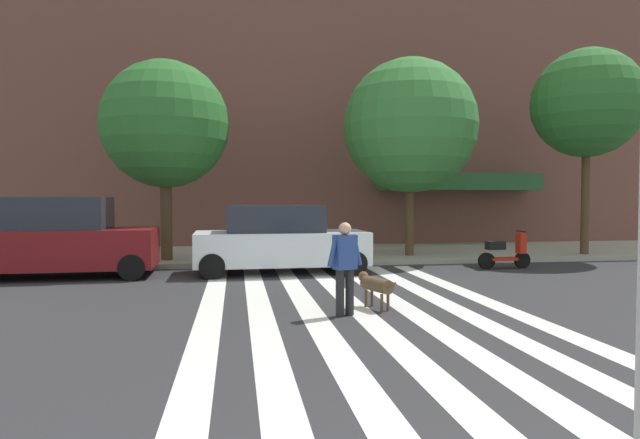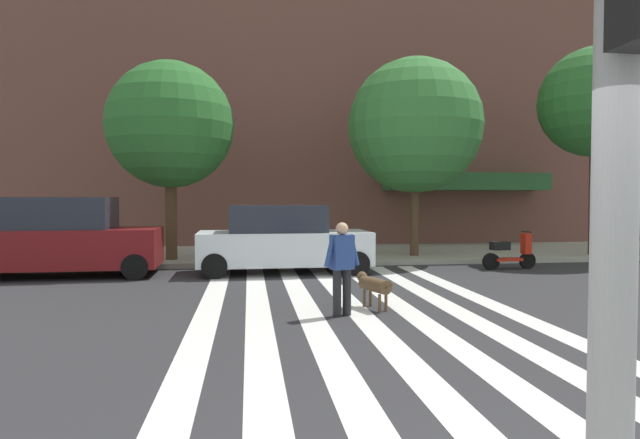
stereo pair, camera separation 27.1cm
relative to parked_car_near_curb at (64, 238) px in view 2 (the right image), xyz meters
The scene contains 12 objects.
ground_plane 8.37m from the parked_car_near_curb, 42.36° to the right, with size 160.00×160.00×0.00m, color #2B2B2D.
sidewalk_far 7.52m from the parked_car_near_curb, 34.69° to the left, with size 80.00×6.00×0.15m, color #A0A28F.
crosswalk_stripes 8.85m from the parked_car_near_curb, 39.50° to the right, with size 5.85×13.09×0.01m.
apartment_block 21.32m from the parked_car_near_curb, 53.80° to the left, with size 38.83×17.21×22.24m.
parked_car_near_curb is the anchor object (origin of this frame).
parked_car_behind_first 5.74m from the parked_car_near_curb, ahead, with size 4.72×2.10×1.87m.
parked_scooter 12.33m from the parked_car_near_curb, ahead, with size 1.63×0.50×1.11m.
street_tree_nearest 4.77m from the parked_car_near_curb, 45.00° to the left, with size 3.91×3.91×6.14m.
street_tree_middle 11.18m from the parked_car_near_curb, 14.11° to the left, with size 4.45×4.45×6.55m.
street_tree_further 17.04m from the parked_car_near_curb, ahead, with size 3.67×3.67×6.98m.
pedestrian_dog_walker 8.58m from the parked_car_near_curb, 41.40° to the right, with size 0.69×0.36×1.64m.
dog_on_leash 8.80m from the parked_car_near_curb, 35.74° to the right, with size 0.54×1.10×0.65m.
Camera 2 is at (-1.31, -2.59, 2.06)m, focal length 30.65 mm.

